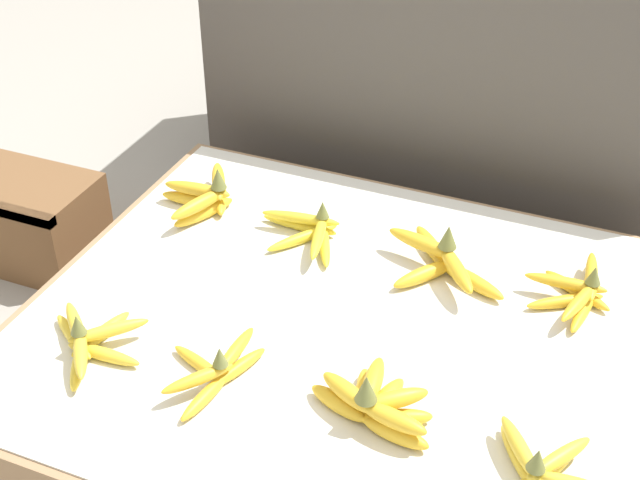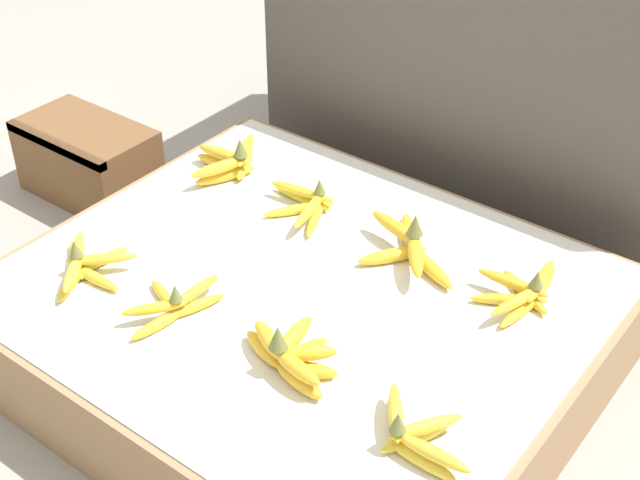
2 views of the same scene
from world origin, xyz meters
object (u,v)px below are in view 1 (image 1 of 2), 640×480
object	(u,v)px
banana_bunch_front_left	(88,341)
banana_bunch_middle_midright	(442,260)
banana_bunch_middle_right	(580,291)
banana_bunch_front_right	(547,469)
wooden_crate	(18,217)
banana_bunch_front_midleft	(216,370)
banana_bunch_front_midright	(376,403)
banana_bunch_middle_midleft	(310,230)
banana_bunch_middle_left	(206,196)

from	to	relation	value
banana_bunch_front_left	banana_bunch_middle_midright	xyz separation A→B (m)	(0.49, 0.45, 0.01)
banana_bunch_middle_midright	banana_bunch_middle_right	size ratio (longest dim) A/B	1.10
banana_bunch_front_left	banana_bunch_front_right	world-z (taller)	banana_bunch_front_right
wooden_crate	banana_bunch_front_midleft	bearing A→B (deg)	-28.24
banana_bunch_front_midright	banana_bunch_middle_midright	xyz separation A→B (m)	(-0.01, 0.40, 0.00)
banana_bunch_front_left	banana_bunch_middle_midleft	world-z (taller)	banana_bunch_front_left
banana_bunch_front_right	banana_bunch_middle_left	world-z (taller)	banana_bunch_middle_left
banana_bunch_front_midleft	banana_bunch_middle_right	size ratio (longest dim) A/B	0.92
banana_bunch_middle_midleft	banana_bunch_middle_right	bearing A→B (deg)	0.84
wooden_crate	banana_bunch_middle_left	bearing A→B (deg)	7.09
wooden_crate	banana_bunch_middle_midleft	bearing A→B (deg)	2.87
banana_bunch_front_left	banana_bunch_middle_right	bearing A→B (deg)	31.59
banana_bunch_front_midright	banana_bunch_middle_left	bearing A→B (deg)	140.94
banana_bunch_front_right	banana_bunch_middle_midright	bearing A→B (deg)	123.43
banana_bunch_front_left	banana_bunch_front_right	xyz separation A→B (m)	(0.78, 0.02, 0.00)
banana_bunch_front_right	banana_bunch_middle_midleft	bearing A→B (deg)	142.12
banana_bunch_middle_midright	banana_bunch_front_midright	bearing A→B (deg)	-88.57
banana_bunch_middle_midleft	banana_bunch_front_midleft	bearing A→B (deg)	-87.78
wooden_crate	banana_bunch_front_midright	bearing A→B (deg)	-20.38
banana_bunch_front_midleft	banana_bunch_middle_right	xyz separation A→B (m)	(0.52, 0.44, 0.00)
banana_bunch_middle_midleft	banana_bunch_middle_right	size ratio (longest dim) A/B	0.83
banana_bunch_front_right	banana_bunch_middle_left	size ratio (longest dim) A/B	0.86
banana_bunch_middle_left	banana_bunch_middle_midright	world-z (taller)	banana_bunch_middle_midright
wooden_crate	banana_bunch_middle_right	distance (m)	1.27
banana_bunch_middle_midright	banana_bunch_middle_right	world-z (taller)	banana_bunch_middle_midright
banana_bunch_middle_midleft	banana_bunch_middle_midright	bearing A→B (deg)	-1.65
banana_bunch_front_left	banana_bunch_middle_right	xyz separation A→B (m)	(0.75, 0.46, -0.00)
banana_bunch_middle_midright	banana_bunch_front_right	bearing A→B (deg)	-56.57
banana_bunch_middle_left	banana_bunch_middle_right	world-z (taller)	banana_bunch_middle_left
banana_bunch_front_right	banana_bunch_middle_midright	world-z (taller)	banana_bunch_middle_midright
banana_bunch_front_midleft	banana_bunch_middle_left	world-z (taller)	banana_bunch_middle_left
banana_bunch_middle_midright	banana_bunch_middle_right	bearing A→B (deg)	3.51
banana_bunch_front_midright	banana_bunch_middle_midright	world-z (taller)	same
banana_bunch_middle_midleft	banana_bunch_middle_midright	size ratio (longest dim) A/B	0.76
banana_bunch_front_midleft	banana_bunch_middle_midright	bearing A→B (deg)	58.53
banana_bunch_front_left	banana_bunch_middle_midright	size ratio (longest dim) A/B	0.81
banana_bunch_front_midright	wooden_crate	bearing A→B (deg)	159.62
banana_bunch_middle_left	banana_bunch_middle_right	size ratio (longest dim) A/B	1.02
banana_bunch_front_midright	banana_bunch_middle_midright	size ratio (longest dim) A/B	0.84
banana_bunch_middle_left	banana_bunch_front_left	bearing A→B (deg)	-86.27
banana_bunch_front_midright	banana_bunch_middle_left	size ratio (longest dim) A/B	0.90
banana_bunch_front_midleft	banana_bunch_front_midright	bearing A→B (deg)	4.65
banana_bunch_front_midleft	banana_bunch_front_midright	size ratio (longest dim) A/B	1.01
banana_bunch_front_midright	banana_bunch_middle_midleft	distance (m)	0.50
banana_bunch_front_left	banana_bunch_middle_midleft	bearing A→B (deg)	64.51
banana_bunch_front_midleft	banana_bunch_middle_midleft	bearing A→B (deg)	92.22
banana_bunch_front_midright	banana_bunch_middle_left	xyz separation A→B (m)	(-0.54, 0.44, 0.00)
banana_bunch_middle_right	banana_bunch_middle_left	bearing A→B (deg)	178.91
banana_bunch_front_midleft	banana_bunch_front_right	size ratio (longest dim) A/B	1.06
banana_bunch_middle_midright	banana_bunch_middle_midleft	bearing A→B (deg)	178.35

